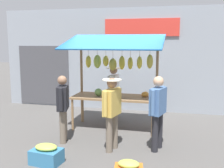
% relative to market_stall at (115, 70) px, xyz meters
% --- Properties ---
extents(ground_plane, '(40.00, 40.00, 0.00)m').
position_rel_market_stall_xyz_m(ground_plane, '(-0.00, 0.07, -1.56)').
color(ground_plane, '#514F4C').
extents(street_backdrop, '(9.00, 0.30, 3.40)m').
position_rel_market_stall_xyz_m(street_backdrop, '(0.05, -2.13, 0.13)').
color(street_backdrop, '#8C939E').
rests_on(street_backdrop, ground).
extents(market_stall, '(2.50, 1.46, 2.50)m').
position_rel_market_stall_xyz_m(market_stall, '(0.00, 0.00, 0.00)').
color(market_stall, olive).
rests_on(market_stall, ground).
extents(vendor_with_sunhat, '(0.41, 0.69, 1.59)m').
position_rel_market_stall_xyz_m(vendor_with_sunhat, '(0.20, -0.68, -0.63)').
color(vendor_with_sunhat, '#726656').
rests_on(vendor_with_sunhat, ground).
extents(shopper_in_grey_tee, '(0.34, 0.65, 1.54)m').
position_rel_market_stall_xyz_m(shopper_in_grey_tee, '(0.93, 1.28, -0.68)').
color(shopper_in_grey_tee, '#726656').
rests_on(shopper_in_grey_tee, ground).
extents(shopper_with_shopping_bag, '(0.35, 0.66, 1.59)m').
position_rel_market_stall_xyz_m(shopper_with_shopping_bag, '(-1.22, 1.26, -0.65)').
color(shopper_with_shopping_bag, '#232328').
rests_on(shopper_with_shopping_bag, ground).
extents(shopper_with_ponytail, '(0.40, 0.66, 1.56)m').
position_rel_market_stall_xyz_m(shopper_with_ponytail, '(-0.28, 1.52, -0.65)').
color(shopper_with_ponytail, '#726656').
rests_on(shopper_with_ponytail, ground).
extents(produce_crate_side, '(0.61, 0.46, 0.39)m').
position_rel_market_stall_xyz_m(produce_crate_side, '(0.77, 2.45, -1.39)').
color(produce_crate_side, teal).
rests_on(produce_crate_side, ground).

